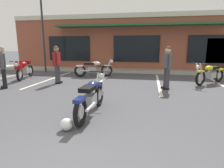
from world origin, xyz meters
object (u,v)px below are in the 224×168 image
(person_in_shorts_foreground, at_px, (57,62))
(helmet_on_pavement, at_px, (66,124))
(person_by_back_row, at_px, (3,65))
(motorcycle_foreground_classic, at_px, (91,96))
(motorcycle_red_sportbike, at_px, (24,69))
(person_in_black_shirt, at_px, (167,65))
(motorcycle_black_cruiser, at_px, (94,68))
(motorcycle_silver_naked, at_px, (210,74))
(parking_lot_lamp_post, at_px, (41,20))

(person_in_shorts_foreground, height_order, helmet_on_pavement, person_in_shorts_foreground)
(person_in_shorts_foreground, bearing_deg, person_by_back_row, -141.48)
(motorcycle_foreground_classic, relative_size, person_by_back_row, 1.26)
(person_in_shorts_foreground, distance_m, person_by_back_row, 2.10)
(motorcycle_red_sportbike, bearing_deg, helmet_on_pavement, -48.11)
(motorcycle_foreground_classic, distance_m, person_in_shorts_foreground, 4.38)
(person_in_black_shirt, bearing_deg, helmet_on_pavement, -118.42)
(helmet_on_pavement, bearing_deg, person_by_back_row, 142.49)
(person_by_back_row, bearing_deg, person_in_black_shirt, 9.86)
(motorcycle_black_cruiser, relative_size, helmet_on_pavement, 7.94)
(motorcycle_silver_naked, xyz_separation_m, person_in_black_shirt, (-1.97, -1.38, 0.49))
(motorcycle_red_sportbike, distance_m, motorcycle_silver_naked, 8.88)
(person_in_shorts_foreground, bearing_deg, motorcycle_silver_naked, 9.99)
(motorcycle_foreground_classic, bearing_deg, person_in_shorts_foreground, 127.65)
(motorcycle_foreground_classic, xyz_separation_m, person_in_shorts_foreground, (-2.66, 3.45, 0.49))
(motorcycle_red_sportbike, bearing_deg, motorcycle_black_cruiser, 21.90)
(motorcycle_silver_naked, distance_m, parking_lot_lamp_post, 9.92)
(motorcycle_silver_naked, relative_size, person_in_shorts_foreground, 1.00)
(motorcycle_black_cruiser, xyz_separation_m, person_in_black_shirt, (3.62, -2.23, 0.49))
(motorcycle_red_sportbike, distance_m, parking_lot_lamp_post, 3.76)
(motorcycle_black_cruiser, bearing_deg, person_in_shorts_foreground, -118.33)
(person_in_black_shirt, height_order, person_in_shorts_foreground, same)
(motorcycle_silver_naked, distance_m, helmet_on_pavement, 7.05)
(motorcycle_black_cruiser, height_order, person_in_black_shirt, person_in_black_shirt)
(motorcycle_black_cruiser, distance_m, person_by_back_row, 4.34)
(person_in_black_shirt, bearing_deg, person_in_shorts_foreground, 177.56)
(person_in_shorts_foreground, distance_m, helmet_on_pavement, 5.12)
(motorcycle_black_cruiser, bearing_deg, motorcycle_red_sportbike, -158.10)
(helmet_on_pavement, relative_size, parking_lot_lamp_post, 0.05)
(person_in_black_shirt, height_order, parking_lot_lamp_post, parking_lot_lamp_post)
(parking_lot_lamp_post, bearing_deg, motorcycle_red_sportbike, -80.95)
(motorcycle_foreground_classic, relative_size, motorcycle_red_sportbike, 1.02)
(motorcycle_silver_naked, relative_size, parking_lot_lamp_post, 0.34)
(motorcycle_foreground_classic, relative_size, helmet_on_pavement, 8.10)
(motorcycle_foreground_classic, height_order, helmet_on_pavement, motorcycle_foreground_classic)
(motorcycle_red_sportbike, xyz_separation_m, person_by_back_row, (0.54, -2.02, 0.42))
(motorcycle_black_cruiser, bearing_deg, person_in_black_shirt, -31.61)
(motorcycle_black_cruiser, bearing_deg, motorcycle_foreground_classic, -74.06)
(motorcycle_silver_naked, distance_m, person_by_back_row, 8.70)
(motorcycle_foreground_classic, distance_m, person_in_black_shirt, 3.87)
(person_in_black_shirt, xyz_separation_m, person_in_shorts_foreground, (-4.72, 0.20, 0.00))
(motorcycle_silver_naked, bearing_deg, motorcycle_red_sportbike, -177.00)
(motorcycle_black_cruiser, relative_size, parking_lot_lamp_post, 0.42)
(motorcycle_foreground_classic, height_order, person_in_shorts_foreground, person_in_shorts_foreground)
(motorcycle_foreground_classic, bearing_deg, motorcycle_black_cruiser, 105.94)
(person_in_black_shirt, distance_m, helmet_on_pavement, 4.88)
(motorcycle_foreground_classic, bearing_deg, helmet_on_pavement, -103.04)
(person_by_back_row, relative_size, helmet_on_pavement, 6.44)
(helmet_on_pavement, bearing_deg, motorcycle_silver_naked, 52.80)
(motorcycle_silver_naked, relative_size, person_in_black_shirt, 1.00)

